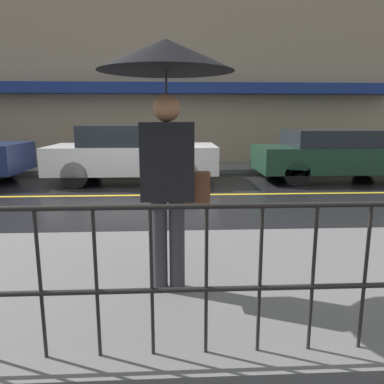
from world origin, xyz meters
TOP-DOWN VIEW (x-y plane):
  - ground_plane at (0.00, 0.00)m, footprint 80.00×80.00m
  - sidewalk_near at (0.00, -4.51)m, footprint 28.00×3.00m
  - sidewalk_far at (0.00, 3.99)m, footprint 28.00×1.94m
  - lane_marking at (0.00, 0.00)m, footprint 25.20×0.12m
  - building_storefront at (0.00, 5.08)m, footprint 28.00×0.85m
  - railing_foreground at (0.00, -5.77)m, footprint 12.00×0.04m
  - pedestrian at (0.98, -4.78)m, footprint 1.14×1.14m
  - car_white at (-0.03, 1.74)m, footprint 4.24×1.89m
  - car_dark_green at (5.31, 1.74)m, footprint 4.15×1.90m

SIDE VIEW (x-z plane):
  - ground_plane at x=0.00m, z-range 0.00..0.00m
  - lane_marking at x=0.00m, z-range 0.00..0.01m
  - sidewalk_near at x=0.00m, z-range 0.00..0.13m
  - sidewalk_far at x=0.00m, z-range 0.00..0.13m
  - car_dark_green at x=5.31m, z-range 0.03..1.38m
  - car_white at x=-0.03m, z-range 0.02..1.49m
  - railing_foreground at x=0.00m, z-range 0.26..1.29m
  - pedestrian at x=0.98m, z-range 0.79..2.97m
  - building_storefront at x=0.00m, z-range -0.02..5.79m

